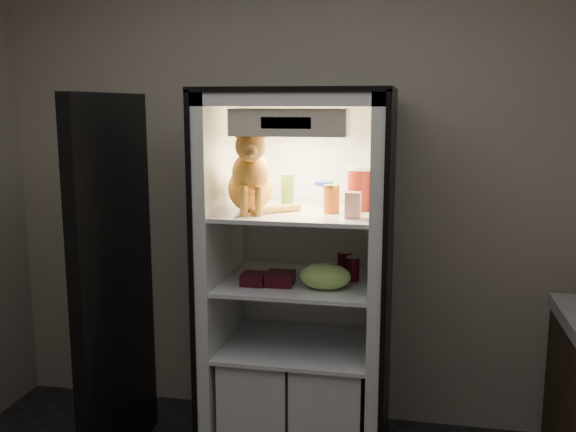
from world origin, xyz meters
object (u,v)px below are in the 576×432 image
Objects in this scene: pepper_jar at (360,188)px; mayo_tub at (324,194)px; salsa_jar at (331,199)px; cream_carton at (353,205)px; tabby_cat at (251,179)px; parmesan_shaker at (288,191)px; soda_can_b at (353,269)px; refrigerator at (300,305)px; soda_can_c at (330,275)px; condiment_jar at (311,272)px; berry_box_right at (280,279)px; grape_bag at (325,276)px; soda_can_a at (344,264)px; berry_box_left at (254,279)px.

mayo_tub is at bearing 157.46° from pepper_jar.
cream_carton is at bearing -46.25° from salsa_jar.
tabby_cat is 2.51× the size of parmesan_shaker.
pepper_jar reaches higher than soda_can_b.
refrigerator is 15.08× the size of soda_can_c.
condiment_jar is (-0.11, 0.11, -0.02)m from soda_can_c.
condiment_jar is at bearing -105.66° from mayo_tub.
tabby_cat is 3.61× the size of cream_carton.
salsa_jar is 0.39m from condiment_jar.
mayo_tub is at bearing 105.60° from soda_can_c.
condiment_jar is 0.66× the size of berry_box_right.
grape_bag is at bearing -124.43° from soda_can_b.
mayo_tub reaches higher than cream_carton.
tabby_cat is at bearing 173.39° from berry_box_right.
tabby_cat reaches higher than cream_carton.
pepper_jar is 0.58m from berry_box_right.
soda_can_a is at bearing 30.63° from condiment_jar.
mayo_tub is 0.40m from condiment_jar.
soda_can_a is 0.35m from berry_box_right.
salsa_jar is 1.18× the size of berry_box_left.
condiment_jar is (-0.10, 0.05, -0.38)m from salsa_jar.
soda_can_b is at bearing 56.62° from soda_can_c.
cream_carton is at bearing -38.21° from refrigerator.
condiment_jar is at bearing -149.37° from soda_can_a.
berry_box_left is 0.89× the size of berry_box_right.
parmesan_shaker is 0.50m from soda_can_b.
soda_can_b is 0.50× the size of grape_bag.
grape_bag is at bearing -79.62° from mayo_tub.
soda_can_a is 1.03× the size of berry_box_right.
berry_box_left is (-0.46, -0.16, -0.03)m from soda_can_b.
salsa_jar is 1.08× the size of soda_can_c.
soda_can_a is (0.28, 0.04, -0.37)m from parmesan_shaker.
tabby_cat reaches higher than condiment_jar.
soda_can_b is 1.45× the size of condiment_jar.
mayo_tub reaches higher than soda_can_c.
soda_can_c is (-0.11, 0.06, -0.35)m from cream_carton.
pepper_jar is at bearing -22.54° from mayo_tub.
pepper_jar is (0.36, 0.01, 0.02)m from parmesan_shaker.
salsa_jar is 1.59× the size of condiment_jar.
condiment_jar is 0.74× the size of berry_box_left.
mayo_tub is at bearing 120.21° from cream_carton.
parmesan_shaker is at bearing 28.00° from tabby_cat.
mayo_tub is 0.59× the size of pepper_jar.
grape_bag is (-0.07, -0.22, -0.01)m from soda_can_a.
soda_can_b is 0.49m from berry_box_left.
berry_box_right is (-0.29, -0.20, -0.03)m from soda_can_a.
pepper_jar is at bearing 1.30° from tabby_cat.
grape_bag is (-0.01, -0.08, -0.36)m from salsa_jar.
pepper_jar is (0.51, 0.15, -0.05)m from tabby_cat.
refrigerator reaches higher than cream_carton.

